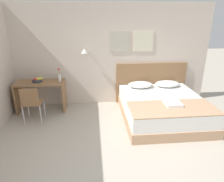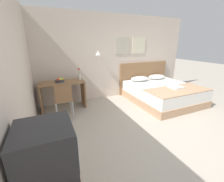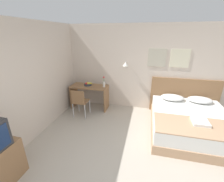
{
  "view_description": "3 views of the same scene",
  "coord_description": "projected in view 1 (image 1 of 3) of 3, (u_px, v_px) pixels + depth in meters",
  "views": [
    {
      "loc": [
        -0.34,
        -2.54,
        2.31
      ],
      "look_at": [
        0.03,
        1.37,
        0.83
      ],
      "focal_mm": 32.0,
      "sensor_mm": 36.0,
      "label": 1
    },
    {
      "loc": [
        -2.05,
        -1.84,
        1.81
      ],
      "look_at": [
        -0.68,
        1.21,
        0.72
      ],
      "focal_mm": 24.0,
      "sensor_mm": 36.0,
      "label": 2
    },
    {
      "loc": [
        0.11,
        -1.96,
        2.35
      ],
      "look_at": [
        -0.68,
        1.29,
        1.07
      ],
      "focal_mm": 24.0,
      "sensor_mm": 36.0,
      "label": 3
    }
  ],
  "objects": [
    {
      "name": "fruit_bowl",
      "position": [
        37.0,
        80.0,
        4.95
      ],
      "size": [
        0.27,
        0.24,
        0.11
      ],
      "color": "#333842",
      "rests_on": "desk"
    },
    {
      "name": "pillow_left",
      "position": [
        140.0,
        85.0,
        5.28
      ],
      "size": [
        0.65,
        0.43,
        0.15
      ],
      "color": "white",
      "rests_on": "bed"
    },
    {
      "name": "pillow_right",
      "position": [
        167.0,
        84.0,
        5.35
      ],
      "size": [
        0.65,
        0.43,
        0.15
      ],
      "color": "white",
      "rests_on": "bed"
    },
    {
      "name": "wall_back",
      "position": [
        106.0,
        56.0,
        5.28
      ],
      "size": [
        5.59,
        0.31,
        2.65
      ],
      "color": "beige",
      "rests_on": "ground_plane"
    },
    {
      "name": "ground_plane",
      "position": [
        118.0,
        169.0,
        3.21
      ],
      "size": [
        24.0,
        24.0,
        0.0
      ],
      "primitive_type": "plane",
      "color": "#B2A899"
    },
    {
      "name": "flower_vase",
      "position": [
        59.0,
        77.0,
        4.97
      ],
      "size": [
        0.08,
        0.08,
        0.34
      ],
      "color": "silver",
      "rests_on": "desk"
    },
    {
      "name": "folded_towel_near_foot",
      "position": [
        173.0,
        103.0,
        4.21
      ],
      "size": [
        0.33,
        0.36,
        0.06
      ],
      "color": "white",
      "rests_on": "throw_blanket"
    },
    {
      "name": "bed",
      "position": [
        162.0,
        108.0,
        4.73
      ],
      "size": [
        1.84,
        2.03,
        0.53
      ],
      "color": "tan",
      "rests_on": "ground_plane"
    },
    {
      "name": "throw_blanket",
      "position": [
        173.0,
        108.0,
        4.09
      ],
      "size": [
        1.79,
        0.81,
        0.02
      ],
      "color": "tan",
      "rests_on": "bed"
    },
    {
      "name": "desk",
      "position": [
        41.0,
        91.0,
        5.04
      ],
      "size": [
        1.19,
        0.55,
        0.78
      ],
      "color": "#8E6642",
      "rests_on": "ground_plane"
    },
    {
      "name": "desk_chair",
      "position": [
        31.0,
        102.0,
        4.44
      ],
      "size": [
        0.41,
        0.41,
        0.87
      ],
      "color": "#8E6642",
      "rests_on": "ground_plane"
    },
    {
      "name": "headboard",
      "position": [
        151.0,
        83.0,
        5.61
      ],
      "size": [
        1.96,
        0.06,
        1.12
      ],
      "color": "#8E6642",
      "rests_on": "ground_plane"
    }
  ]
}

